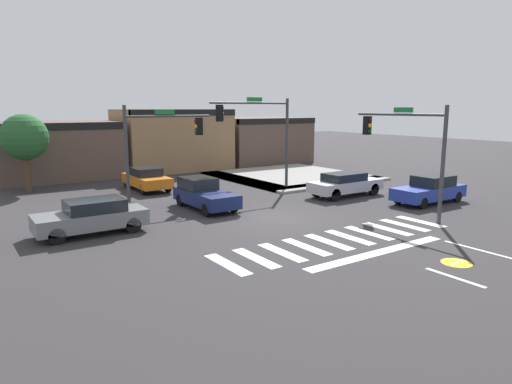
{
  "coord_description": "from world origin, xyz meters",
  "views": [
    {
      "loc": [
        -12.59,
        -17.03,
        5.15
      ],
      "look_at": [
        -1.44,
        -0.74,
        1.5
      ],
      "focal_mm": 31.96,
      "sensor_mm": 36.0,
      "label": 1
    }
  ],
  "objects_px": {
    "traffic_signal_northwest": "(161,138)",
    "car_gray": "(92,216)",
    "traffic_signal_northeast": "(259,126)",
    "car_orange": "(147,179)",
    "traffic_signal_southeast": "(406,140)",
    "car_blue": "(430,190)",
    "car_navy": "(204,194)",
    "car_silver": "(345,184)",
    "roadside_tree": "(24,138)"
  },
  "relations": [
    {
      "from": "traffic_signal_northwest",
      "to": "car_gray",
      "type": "relative_size",
      "value": 1.2
    },
    {
      "from": "traffic_signal_northeast",
      "to": "car_orange",
      "type": "bearing_deg",
      "value": -40.32
    },
    {
      "from": "traffic_signal_southeast",
      "to": "car_gray",
      "type": "bearing_deg",
      "value": 69.35
    },
    {
      "from": "car_blue",
      "to": "car_navy",
      "type": "height_order",
      "value": "car_navy"
    },
    {
      "from": "traffic_signal_northwest",
      "to": "car_orange",
      "type": "relative_size",
      "value": 1.24
    },
    {
      "from": "car_silver",
      "to": "roadside_tree",
      "type": "bearing_deg",
      "value": 141.54
    },
    {
      "from": "car_gray",
      "to": "car_silver",
      "type": "bearing_deg",
      "value": -0.21
    },
    {
      "from": "traffic_signal_northeast",
      "to": "car_blue",
      "type": "xyz_separation_m",
      "value": [
        5.89,
        -7.96,
        -3.33
      ]
    },
    {
      "from": "traffic_signal_southeast",
      "to": "car_blue",
      "type": "relative_size",
      "value": 1.18
    },
    {
      "from": "roadside_tree",
      "to": "car_gray",
      "type": "bearing_deg",
      "value": -86.93
    },
    {
      "from": "traffic_signal_southeast",
      "to": "car_navy",
      "type": "relative_size",
      "value": 1.23
    },
    {
      "from": "traffic_signal_southeast",
      "to": "car_navy",
      "type": "distance_m",
      "value": 10.36
    },
    {
      "from": "traffic_signal_northwest",
      "to": "car_orange",
      "type": "height_order",
      "value": "traffic_signal_northwest"
    },
    {
      "from": "traffic_signal_northwest",
      "to": "traffic_signal_northeast",
      "type": "height_order",
      "value": "traffic_signal_northeast"
    },
    {
      "from": "traffic_signal_northwest",
      "to": "car_blue",
      "type": "relative_size",
      "value": 1.18
    },
    {
      "from": "car_orange",
      "to": "roadside_tree",
      "type": "distance_m",
      "value": 7.69
    },
    {
      "from": "traffic_signal_northwest",
      "to": "car_silver",
      "type": "distance_m",
      "value": 10.96
    },
    {
      "from": "traffic_signal_northeast",
      "to": "roadside_tree",
      "type": "xyz_separation_m",
      "value": [
        -11.79,
        8.16,
        -0.7
      ]
    },
    {
      "from": "car_navy",
      "to": "traffic_signal_northwest",
      "type": "bearing_deg",
      "value": -145.36
    },
    {
      "from": "car_orange",
      "to": "car_silver",
      "type": "height_order",
      "value": "car_orange"
    },
    {
      "from": "roadside_tree",
      "to": "traffic_signal_southeast",
      "type": "bearing_deg",
      "value": -50.58
    },
    {
      "from": "traffic_signal_northeast",
      "to": "car_silver",
      "type": "height_order",
      "value": "traffic_signal_northeast"
    },
    {
      "from": "roadside_tree",
      "to": "car_orange",
      "type": "bearing_deg",
      "value": -29.12
    },
    {
      "from": "car_navy",
      "to": "car_silver",
      "type": "bearing_deg",
      "value": 78.37
    },
    {
      "from": "car_blue",
      "to": "car_orange",
      "type": "height_order",
      "value": "car_blue"
    },
    {
      "from": "traffic_signal_northwest",
      "to": "traffic_signal_northeast",
      "type": "xyz_separation_m",
      "value": [
        6.42,
        0.17,
        0.48
      ]
    },
    {
      "from": "car_navy",
      "to": "car_orange",
      "type": "height_order",
      "value": "car_navy"
    },
    {
      "from": "traffic_signal_southeast",
      "to": "roadside_tree",
      "type": "height_order",
      "value": "traffic_signal_southeast"
    },
    {
      "from": "car_navy",
      "to": "car_silver",
      "type": "distance_m",
      "value": 8.66
    },
    {
      "from": "traffic_signal_northwest",
      "to": "car_navy",
      "type": "xyz_separation_m",
      "value": [
        1.41,
        -2.04,
        -2.83
      ]
    },
    {
      "from": "traffic_signal_northwest",
      "to": "car_orange",
      "type": "distance_m",
      "value": 5.68
    },
    {
      "from": "traffic_signal_northwest",
      "to": "car_silver",
      "type": "bearing_deg",
      "value": -20.93
    },
    {
      "from": "car_orange",
      "to": "traffic_signal_northeast",
      "type": "bearing_deg",
      "value": 49.68
    },
    {
      "from": "traffic_signal_northeast",
      "to": "car_navy",
      "type": "relative_size",
      "value": 1.35
    },
    {
      "from": "traffic_signal_northeast",
      "to": "car_orange",
      "type": "xyz_separation_m",
      "value": [
        -5.48,
        4.65,
        -3.34
      ]
    },
    {
      "from": "traffic_signal_northeast",
      "to": "car_gray",
      "type": "xyz_separation_m",
      "value": [
        -11.14,
        -3.9,
        -3.33
      ]
    },
    {
      "from": "traffic_signal_southeast",
      "to": "roadside_tree",
      "type": "distance_m",
      "value": 22.17
    },
    {
      "from": "car_silver",
      "to": "traffic_signal_northwest",
      "type": "bearing_deg",
      "value": 159.07
    },
    {
      "from": "car_blue",
      "to": "car_silver",
      "type": "distance_m",
      "value": 4.68
    },
    {
      "from": "traffic_signal_northeast",
      "to": "car_blue",
      "type": "height_order",
      "value": "traffic_signal_northeast"
    },
    {
      "from": "traffic_signal_northwest",
      "to": "traffic_signal_southeast",
      "type": "xyz_separation_m",
      "value": [
        8.7,
        -8.79,
        0.07
      ]
    },
    {
      "from": "car_navy",
      "to": "car_silver",
      "type": "height_order",
      "value": "car_navy"
    },
    {
      "from": "car_gray",
      "to": "traffic_signal_northwest",
      "type": "bearing_deg",
      "value": 38.26
    },
    {
      "from": "car_orange",
      "to": "car_silver",
      "type": "xyz_separation_m",
      "value": [
        8.95,
        -8.6,
        0.01
      ]
    },
    {
      "from": "car_gray",
      "to": "roadside_tree",
      "type": "bearing_deg",
      "value": 93.07
    },
    {
      "from": "car_gray",
      "to": "car_navy",
      "type": "bearing_deg",
      "value": 15.41
    },
    {
      "from": "car_blue",
      "to": "car_gray",
      "type": "distance_m",
      "value": 17.51
    },
    {
      "from": "traffic_signal_northeast",
      "to": "roadside_tree",
      "type": "bearing_deg",
      "value": -34.7
    },
    {
      "from": "traffic_signal_southeast",
      "to": "car_navy",
      "type": "bearing_deg",
      "value": 47.22
    },
    {
      "from": "traffic_signal_northwest",
      "to": "traffic_signal_northeast",
      "type": "distance_m",
      "value": 6.44
    }
  ]
}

